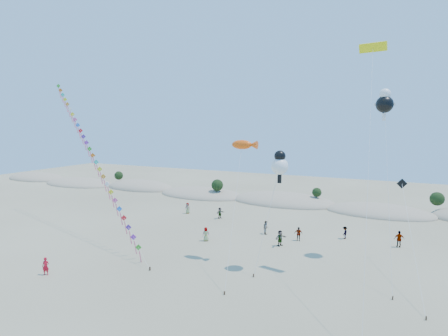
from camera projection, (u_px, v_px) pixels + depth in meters
ground at (92, 326)px, 25.94m from camera, size 160.00×160.00×0.00m
dune_ridge at (288, 202)px, 65.90m from camera, size 145.30×11.49×5.57m
kite_train at (90, 150)px, 48.03m from camera, size 28.80×15.18×20.73m
fish_kite at (244, 145)px, 37.59m from camera, size 3.24×9.02×12.31m
cartoon_kite_low at (280, 164)px, 34.98m from camera, size 2.23×3.79×11.46m
cartoon_kite_high at (385, 102)px, 37.71m from camera, size 2.82×11.08×17.46m
parafoil_kite at (373, 51)px, 33.32m from camera, size 2.63×16.14×21.18m
dark_kite at (407, 210)px, 35.36m from camera, size 2.58×13.36×8.34m
flyer_foreground at (46, 266)px, 34.54m from camera, size 0.72×0.64×1.66m
beachgoers at (288, 230)px, 46.15m from camera, size 38.84×11.56×1.89m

